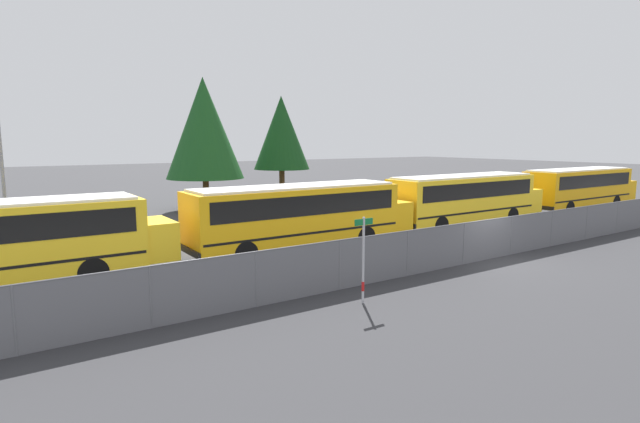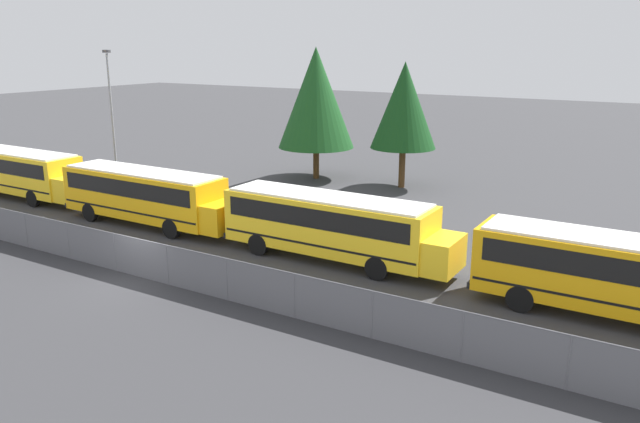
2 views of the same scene
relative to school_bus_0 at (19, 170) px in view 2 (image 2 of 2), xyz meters
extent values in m
plane|color=#38383A|center=(17.59, -6.21, -1.83)|extent=(200.00, 200.00, 0.00)
cube|color=#333335|center=(17.59, -12.21, -1.82)|extent=(93.69, 12.00, 0.01)
cube|color=#9EA0A5|center=(17.59, -6.21, -0.97)|extent=(59.69, 0.03, 1.72)
cube|color=slate|center=(17.59, -6.22, -0.97)|extent=(59.69, 0.01, 1.72)
cylinder|color=slate|center=(17.59, -6.21, -0.11)|extent=(59.69, 0.05, 0.05)
cylinder|color=slate|center=(9.73, -6.21, -0.97)|extent=(0.07, 0.07, 1.72)
cylinder|color=slate|center=(12.87, -6.21, -0.97)|extent=(0.07, 0.07, 1.72)
cylinder|color=slate|center=(16.02, -6.21, -0.97)|extent=(0.07, 0.07, 1.72)
cylinder|color=slate|center=(19.16, -6.21, -0.97)|extent=(0.07, 0.07, 1.72)
cylinder|color=slate|center=(22.30, -6.21, -0.97)|extent=(0.07, 0.07, 1.72)
cylinder|color=slate|center=(25.44, -6.21, -0.97)|extent=(0.07, 0.07, 1.72)
cylinder|color=slate|center=(28.58, -6.21, -0.97)|extent=(0.07, 0.07, 1.72)
cylinder|color=slate|center=(31.72, -6.21, -0.97)|extent=(0.07, 0.07, 1.72)
cylinder|color=slate|center=(34.87, -6.21, -0.97)|extent=(0.07, 0.07, 1.72)
cube|color=yellow|center=(-0.24, 0.00, -0.09)|extent=(10.03, 2.51, 2.43)
cube|color=black|center=(-0.24, 0.00, 0.44)|extent=(9.22, 2.55, 0.87)
cube|color=black|center=(-0.24, 0.00, -0.77)|extent=(9.83, 2.54, 0.10)
cube|color=yellow|center=(5.37, 0.00, -0.58)|extent=(1.20, 2.30, 1.46)
cube|color=silver|center=(-0.24, 0.00, 1.17)|extent=(9.52, 2.25, 0.10)
cylinder|color=black|center=(2.86, 1.13, -1.31)|extent=(1.04, 0.28, 1.04)
cylinder|color=black|center=(2.86, -1.13, -1.31)|extent=(1.04, 0.28, 1.04)
cylinder|color=black|center=(-3.35, 1.13, -1.31)|extent=(1.04, 0.28, 1.04)
cube|color=#EDA80F|center=(11.61, -0.34, -0.09)|extent=(10.03, 2.51, 2.43)
cube|color=black|center=(11.61, -0.34, 0.44)|extent=(9.22, 2.55, 0.87)
cube|color=black|center=(11.61, -0.34, -0.77)|extent=(9.83, 2.54, 0.10)
cube|color=#EDA80F|center=(17.22, -0.34, -0.58)|extent=(1.20, 2.30, 1.46)
cube|color=black|center=(6.55, -0.34, -1.16)|extent=(0.12, 2.51, 0.24)
cube|color=silver|center=(11.61, -0.34, 1.17)|extent=(9.52, 2.25, 0.10)
cylinder|color=black|center=(14.72, 0.80, -1.31)|extent=(1.04, 0.28, 1.04)
cylinder|color=black|center=(14.72, -1.47, -1.31)|extent=(1.04, 0.28, 1.04)
cylinder|color=black|center=(8.50, 0.80, -1.31)|extent=(1.04, 0.28, 1.04)
cylinder|color=black|center=(8.50, -1.47, -1.31)|extent=(1.04, 0.28, 1.04)
cube|color=yellow|center=(23.20, -0.09, -0.09)|extent=(10.03, 2.51, 2.43)
cube|color=black|center=(23.20, -0.09, 0.44)|extent=(9.22, 2.55, 0.87)
cube|color=black|center=(23.20, -0.09, -0.77)|extent=(9.83, 2.54, 0.10)
cube|color=yellow|center=(28.82, -0.09, -0.58)|extent=(1.20, 2.30, 1.46)
cube|color=black|center=(18.14, -0.09, -1.16)|extent=(0.12, 2.51, 0.24)
cube|color=silver|center=(23.20, -0.09, 1.17)|extent=(9.52, 2.25, 0.10)
cylinder|color=black|center=(26.31, 1.04, -1.31)|extent=(1.04, 0.28, 1.04)
cylinder|color=black|center=(26.31, -1.23, -1.31)|extent=(1.04, 0.28, 1.04)
cylinder|color=black|center=(20.10, 1.04, -1.31)|extent=(1.04, 0.28, 1.04)
cylinder|color=black|center=(20.10, -1.23, -1.31)|extent=(1.04, 0.28, 1.04)
cube|color=orange|center=(35.42, -0.25, -0.09)|extent=(10.03, 2.51, 2.43)
cube|color=black|center=(35.42, -0.25, 0.44)|extent=(9.22, 2.55, 0.87)
cube|color=black|center=(35.42, -0.25, -0.77)|extent=(9.83, 2.54, 0.10)
cube|color=black|center=(30.35, -0.25, -1.16)|extent=(0.12, 2.51, 0.24)
cube|color=silver|center=(35.42, -0.25, 1.17)|extent=(9.52, 2.25, 0.10)
cylinder|color=black|center=(32.31, 0.88, -1.31)|extent=(1.04, 0.28, 1.04)
cylinder|color=black|center=(32.31, -1.38, -1.31)|extent=(1.04, 0.28, 1.04)
cylinder|color=gray|center=(0.70, 7.27, 2.68)|extent=(0.16, 0.16, 9.01)
cube|color=#47474C|center=(0.70, 7.27, 7.33)|extent=(0.60, 0.24, 0.20)
cylinder|color=#51381E|center=(13.28, 15.03, -0.66)|extent=(0.44, 0.44, 2.34)
cone|color=#194C1E|center=(13.28, 15.03, 4.09)|extent=(5.52, 5.52, 7.17)
cylinder|color=#51381E|center=(19.93, 15.57, -0.45)|extent=(0.44, 0.44, 2.76)
cone|color=#144219|center=(19.93, 15.57, 3.83)|extent=(4.46, 4.46, 5.80)
camera|label=1|loc=(-0.01, -19.47, 3.22)|focal=28.00mm
camera|label=2|loc=(37.12, -23.65, 7.88)|focal=35.00mm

